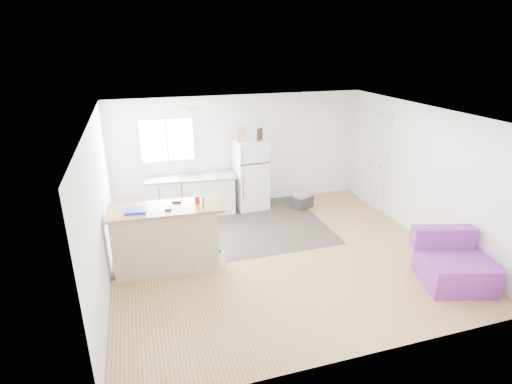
{
  "coord_description": "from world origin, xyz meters",
  "views": [
    {
      "loc": [
        -2.15,
        -5.65,
        3.46
      ],
      "look_at": [
        -0.2,
        0.7,
        0.92
      ],
      "focal_mm": 28.0,
      "sensor_mm": 36.0,
      "label": 1
    }
  ],
  "objects_px": {
    "peninsula": "(166,238)",
    "blue_tray": "(136,211)",
    "bottle_left": "(258,135)",
    "mop": "(200,257)",
    "cooler": "(303,200)",
    "cardboard_box": "(241,135)",
    "refrigerator": "(251,175)",
    "purple_seat": "(453,265)",
    "bottle_right": "(261,134)",
    "kitchen_cabinets": "(192,195)",
    "red_cup": "(197,200)",
    "cleaner_jug": "(220,259)"
  },
  "relations": [
    {
      "from": "cooler",
      "to": "bottle_right",
      "type": "distance_m",
      "value": 1.73
    },
    {
      "from": "purple_seat",
      "to": "bottle_right",
      "type": "height_order",
      "value": "bottle_right"
    },
    {
      "from": "refrigerator",
      "to": "purple_seat",
      "type": "relative_size",
      "value": 1.29
    },
    {
      "from": "peninsula",
      "to": "refrigerator",
      "type": "distance_m",
      "value": 2.87
    },
    {
      "from": "kitchen_cabinets",
      "to": "mop",
      "type": "relative_size",
      "value": 1.47
    },
    {
      "from": "kitchen_cabinets",
      "to": "blue_tray",
      "type": "relative_size",
      "value": 6.27
    },
    {
      "from": "purple_seat",
      "to": "cleaner_jug",
      "type": "distance_m",
      "value": 3.58
    },
    {
      "from": "cooler",
      "to": "purple_seat",
      "type": "xyz_separation_m",
      "value": [
        1.01,
        -3.33,
        0.12
      ]
    },
    {
      "from": "kitchen_cabinets",
      "to": "cardboard_box",
      "type": "height_order",
      "value": "cardboard_box"
    },
    {
      "from": "red_cup",
      "to": "bottle_left",
      "type": "distance_m",
      "value": 2.56
    },
    {
      "from": "bottle_left",
      "to": "bottle_right",
      "type": "distance_m",
      "value": 0.15
    },
    {
      "from": "cleaner_jug",
      "to": "blue_tray",
      "type": "distance_m",
      "value": 1.54
    },
    {
      "from": "peninsula",
      "to": "bottle_right",
      "type": "relative_size",
      "value": 7.07
    },
    {
      "from": "bottle_left",
      "to": "mop",
      "type": "bearing_deg",
      "value": -127.37
    },
    {
      "from": "refrigerator",
      "to": "mop",
      "type": "xyz_separation_m",
      "value": [
        -1.51,
        -2.26,
        -0.52
      ]
    },
    {
      "from": "blue_tray",
      "to": "bottle_right",
      "type": "height_order",
      "value": "bottle_right"
    },
    {
      "from": "cooler",
      "to": "cardboard_box",
      "type": "relative_size",
      "value": 1.71
    },
    {
      "from": "cooler",
      "to": "blue_tray",
      "type": "height_order",
      "value": "blue_tray"
    },
    {
      "from": "cooler",
      "to": "red_cup",
      "type": "xyz_separation_m",
      "value": [
        -2.55,
        -1.67,
        0.96
      ]
    },
    {
      "from": "peninsula",
      "to": "blue_tray",
      "type": "xyz_separation_m",
      "value": [
        -0.4,
        -0.06,
        0.54
      ]
    },
    {
      "from": "mop",
      "to": "bottle_right",
      "type": "relative_size",
      "value": 5.13
    },
    {
      "from": "blue_tray",
      "to": "bottle_left",
      "type": "relative_size",
      "value": 1.2
    },
    {
      "from": "peninsula",
      "to": "blue_tray",
      "type": "height_order",
      "value": "blue_tray"
    },
    {
      "from": "cleaner_jug",
      "to": "cardboard_box",
      "type": "relative_size",
      "value": 1.08
    },
    {
      "from": "purple_seat",
      "to": "cardboard_box",
      "type": "distance_m",
      "value": 4.5
    },
    {
      "from": "cleaner_jug",
      "to": "mop",
      "type": "height_order",
      "value": "mop"
    },
    {
      "from": "mop",
      "to": "bottle_right",
      "type": "bearing_deg",
      "value": 50.33
    },
    {
      "from": "kitchen_cabinets",
      "to": "purple_seat",
      "type": "bearing_deg",
      "value": -41.97
    },
    {
      "from": "purple_seat",
      "to": "bottle_left",
      "type": "distance_m",
      "value": 4.3
    },
    {
      "from": "blue_tray",
      "to": "purple_seat",
      "type": "bearing_deg",
      "value": -19.4
    },
    {
      "from": "kitchen_cabinets",
      "to": "peninsula",
      "type": "height_order",
      "value": "kitchen_cabinets"
    },
    {
      "from": "mop",
      "to": "cardboard_box",
      "type": "height_order",
      "value": "cardboard_box"
    },
    {
      "from": "cardboard_box",
      "to": "cleaner_jug",
      "type": "bearing_deg",
      "value": -113.82
    },
    {
      "from": "purple_seat",
      "to": "red_cup",
      "type": "distance_m",
      "value": 4.02
    },
    {
      "from": "cooler",
      "to": "purple_seat",
      "type": "relative_size",
      "value": 0.44
    },
    {
      "from": "red_cup",
      "to": "mop",
      "type": "bearing_deg",
      "value": -100.54
    },
    {
      "from": "refrigerator",
      "to": "bottle_right",
      "type": "height_order",
      "value": "bottle_right"
    },
    {
      "from": "purple_seat",
      "to": "blue_tray",
      "type": "height_order",
      "value": "blue_tray"
    },
    {
      "from": "bottle_left",
      "to": "cleaner_jug",
      "type": "bearing_deg",
      "value": -121.55
    },
    {
      "from": "peninsula",
      "to": "red_cup",
      "type": "xyz_separation_m",
      "value": [
        0.53,
        0.02,
        0.59
      ]
    },
    {
      "from": "cardboard_box",
      "to": "bottle_left",
      "type": "relative_size",
      "value": 1.2
    },
    {
      "from": "kitchen_cabinets",
      "to": "bottle_left",
      "type": "distance_m",
      "value": 1.87
    },
    {
      "from": "mop",
      "to": "cleaner_jug",
      "type": "bearing_deg",
      "value": -2.38
    },
    {
      "from": "cardboard_box",
      "to": "peninsula",
      "type": "bearing_deg",
      "value": -131.91
    },
    {
      "from": "refrigerator",
      "to": "cleaner_jug",
      "type": "distance_m",
      "value": 2.62
    },
    {
      "from": "peninsula",
      "to": "mop",
      "type": "height_order",
      "value": "mop"
    },
    {
      "from": "peninsula",
      "to": "cooler",
      "type": "bearing_deg",
      "value": 31.76
    },
    {
      "from": "kitchen_cabinets",
      "to": "cooler",
      "type": "height_order",
      "value": "kitchen_cabinets"
    },
    {
      "from": "refrigerator",
      "to": "cooler",
      "type": "height_order",
      "value": "refrigerator"
    },
    {
      "from": "kitchen_cabinets",
      "to": "refrigerator",
      "type": "xyz_separation_m",
      "value": [
        1.29,
        -0.04,
        0.33
      ]
    }
  ]
}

